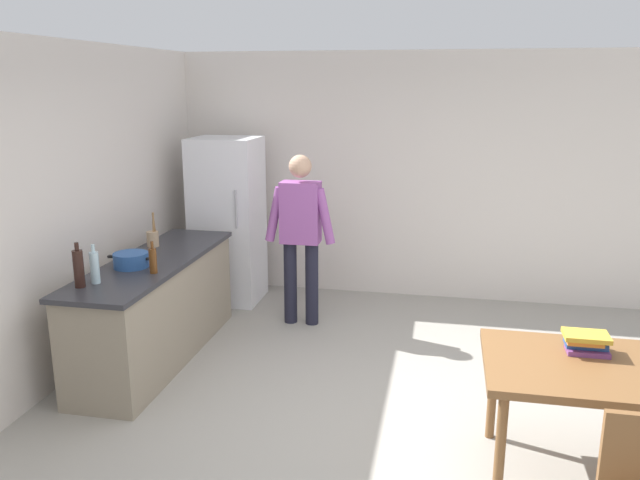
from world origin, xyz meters
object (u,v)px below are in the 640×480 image
Objects in this scene: bottle_beer_brown at (153,260)px; dining_table at (605,378)px; cooking_pot at (131,260)px; bottle_wine_dark at (78,268)px; person at (301,229)px; book_stack at (586,342)px; bottle_water_clear at (95,267)px; utensil_jar at (153,238)px; refrigerator at (228,221)px.

dining_table is at bearing -12.88° from bottle_beer_brown.
cooking_pot is 0.57m from bottle_wine_dark.
cooking_pot is at bearing -130.78° from person.
person is 3.01m from book_stack.
bottle_water_clear reaches higher than book_stack.
bottle_wine_dark is 3.51m from book_stack.
utensil_jar is 1.21m from bottle_wine_dark.
refrigerator reaches higher than book_stack.
utensil_jar reaches higher than bottle_water_clear.
utensil_jar is at bearing -103.82° from refrigerator.
utensil_jar is 1.10m from bottle_water_clear.
book_stack is (3.13, -0.56, -0.19)m from bottle_beer_brown.
person is 3.20m from dining_table.
cooking_pot is at bearing 155.61° from bottle_beer_brown.
refrigerator reaches higher than bottle_wine_dark.
book_stack is at bearing -20.74° from utensil_jar.
dining_table is 5.38× the size of bottle_beer_brown.
person is 2.10m from bottle_water_clear.
book_stack is at bearing -1.96° from bottle_wine_dark.
book_stack is (3.38, -0.67, -0.14)m from cooking_pot.
utensil_jar is (-1.24, -0.64, 0.00)m from person.
refrigerator reaches higher than utensil_jar.
bottle_water_clear is at bearing 173.38° from dining_table.
book_stack reaches higher than dining_table.
bottle_beer_brown is (0.38, -0.77, 0.03)m from utensil_jar.
bottle_beer_brown is 3.18m from book_stack.
refrigerator is 5.62× the size of utensil_jar.
refrigerator reaches higher than cooking_pot.
bottle_water_clear is (-0.22, -2.29, 0.13)m from refrigerator.
person is at bearing 55.94° from bottle_water_clear.
bottle_wine_dark is (0.01, -1.21, 0.07)m from utensil_jar.
bottle_water_clear reaches higher than dining_table.
bottle_wine_dark is at bearing -96.80° from refrigerator.
bottle_wine_dark reaches higher than bottle_beer_brown.
person is 5.00× the size of bottle_wine_dark.
book_stack is (-0.09, 0.18, 0.14)m from dining_table.
bottle_wine_dark is at bearing -123.77° from person.
utensil_jar is 1.18× the size of book_stack.
refrigerator is 6.63× the size of book_stack.
utensil_jar is 1.07× the size of bottle_water_clear.
bottle_water_clear is at bearing -95.60° from refrigerator.
refrigerator is 1.29× the size of dining_table.
bottle_wine_dark is (-0.37, -0.44, 0.04)m from bottle_beer_brown.
book_stack is (3.44, -0.23, -0.21)m from bottle_water_clear.
bottle_beer_brown is at bearing -24.39° from cooking_pot.
dining_table is 3.50× the size of cooking_pot.
refrigerator is 1.97m from bottle_beer_brown.
bottle_wine_dark is (-0.29, -2.40, 0.15)m from refrigerator.
dining_table is (2.35, -2.15, -0.31)m from person.
dining_table is at bearing -6.62° from bottle_water_clear.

